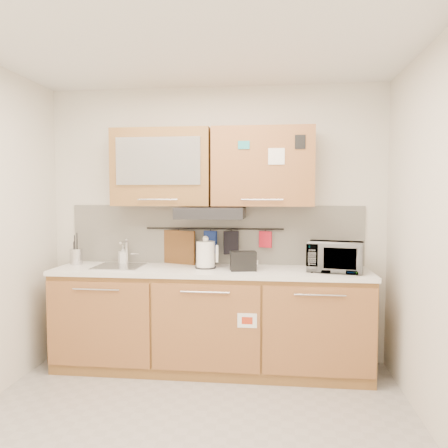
# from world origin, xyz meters

# --- Properties ---
(floor) EXTENTS (3.20, 3.20, 0.00)m
(floor) POSITION_xyz_m (0.00, 0.00, 0.00)
(floor) COLOR #9E9993
(floor) RESTS_ON ground
(ceiling) EXTENTS (3.20, 3.20, 0.00)m
(ceiling) POSITION_xyz_m (0.00, 0.00, 2.60)
(ceiling) COLOR white
(ceiling) RESTS_ON wall_back
(wall_back) EXTENTS (3.20, 0.00, 3.20)m
(wall_back) POSITION_xyz_m (0.00, 1.50, 1.30)
(wall_back) COLOR silver
(wall_back) RESTS_ON ground
(base_cabinet) EXTENTS (2.80, 0.64, 0.88)m
(base_cabinet) POSITION_xyz_m (0.00, 1.19, 0.41)
(base_cabinet) COLOR olive
(base_cabinet) RESTS_ON floor
(countertop) EXTENTS (2.82, 0.62, 0.04)m
(countertop) POSITION_xyz_m (0.00, 1.19, 0.90)
(countertop) COLOR white
(countertop) RESTS_ON base_cabinet
(backsplash) EXTENTS (2.80, 0.02, 0.56)m
(backsplash) POSITION_xyz_m (0.00, 1.49, 1.20)
(backsplash) COLOR silver
(backsplash) RESTS_ON countertop
(upper_cabinets) EXTENTS (1.82, 0.37, 0.70)m
(upper_cabinets) POSITION_xyz_m (-0.00, 1.32, 1.83)
(upper_cabinets) COLOR olive
(upper_cabinets) RESTS_ON wall_back
(range_hood) EXTENTS (0.60, 0.46, 0.10)m
(range_hood) POSITION_xyz_m (0.00, 1.25, 1.42)
(range_hood) COLOR black
(range_hood) RESTS_ON upper_cabinets
(sink) EXTENTS (0.42, 0.40, 0.26)m
(sink) POSITION_xyz_m (-0.85, 1.21, 0.92)
(sink) COLOR silver
(sink) RESTS_ON countertop
(utensil_rail) EXTENTS (1.30, 0.02, 0.02)m
(utensil_rail) POSITION_xyz_m (0.00, 1.45, 1.26)
(utensil_rail) COLOR black
(utensil_rail) RESTS_ON backsplash
(utensil_crock) EXTENTS (0.12, 0.12, 0.30)m
(utensil_crock) POSITION_xyz_m (-1.30, 1.29, 1.00)
(utensil_crock) COLOR silver
(utensil_crock) RESTS_ON countertop
(kettle) EXTENTS (0.21, 0.19, 0.29)m
(kettle) POSITION_xyz_m (-0.05, 1.22, 1.04)
(kettle) COLOR white
(kettle) RESTS_ON countertop
(toaster) EXTENTS (0.24, 0.17, 0.17)m
(toaster) POSITION_xyz_m (0.30, 1.13, 1.01)
(toaster) COLOR black
(toaster) RESTS_ON countertop
(microwave) EXTENTS (0.52, 0.40, 0.25)m
(microwave) POSITION_xyz_m (1.09, 1.18, 1.05)
(microwave) COLOR #999999
(microwave) RESTS_ON countertop
(soap_bottle) EXTENTS (0.11, 0.11, 0.18)m
(soap_bottle) POSITION_xyz_m (-0.87, 1.37, 1.01)
(soap_bottle) COLOR #999999
(soap_bottle) RESTS_ON countertop
(cutting_board) EXTENTS (0.35, 0.16, 0.45)m
(cutting_board) POSITION_xyz_m (-0.35, 1.44, 1.01)
(cutting_board) COLOR brown
(cutting_board) RESTS_ON utensil_rail
(oven_mitt) EXTENTS (0.13, 0.07, 0.21)m
(oven_mitt) POSITION_xyz_m (-0.03, 1.44, 1.13)
(oven_mitt) COLOR navy
(oven_mitt) RESTS_ON utensil_rail
(dark_pouch) EXTENTS (0.14, 0.08, 0.22)m
(dark_pouch) POSITION_xyz_m (0.16, 1.44, 1.13)
(dark_pouch) COLOR black
(dark_pouch) RESTS_ON utensil_rail
(pot_holder) EXTENTS (0.12, 0.06, 0.15)m
(pot_holder) POSITION_xyz_m (0.49, 1.44, 1.16)
(pot_holder) COLOR red
(pot_holder) RESTS_ON utensil_rail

